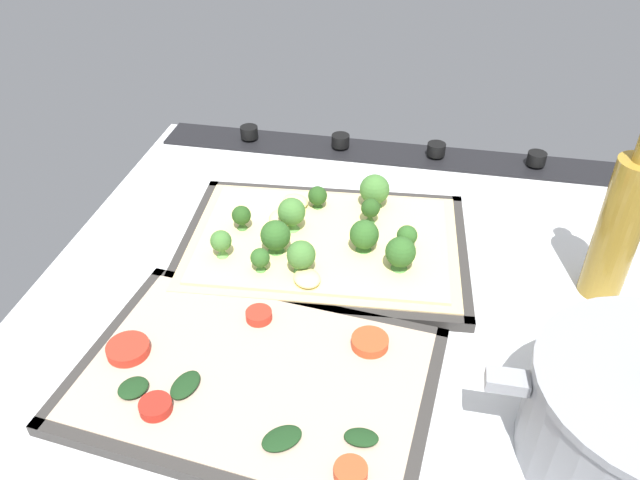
{
  "coord_description": "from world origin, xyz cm",
  "views": [
    {
      "loc": [
        -6.42,
        55.49,
        47.98
      ],
      "look_at": [
        4.62,
        -0.9,
        5.25
      ],
      "focal_mm": 35.44,
      "sensor_mm": 36.0,
      "label": 1
    }
  ],
  "objects_px": {
    "veggie_pizza_back": "(253,377)",
    "oil_bottle": "(620,225)",
    "broccoli_pizza": "(324,238)",
    "baking_tray_front": "(323,248)",
    "baking_tray_back": "(255,381)"
  },
  "relations": [
    {
      "from": "oil_bottle",
      "to": "veggie_pizza_back",
      "type": "bearing_deg",
      "value": 30.82
    },
    {
      "from": "baking_tray_back",
      "to": "baking_tray_front",
      "type": "bearing_deg",
      "value": -96.51
    },
    {
      "from": "baking_tray_front",
      "to": "broccoli_pizza",
      "type": "bearing_deg",
      "value": 141.88
    },
    {
      "from": "baking_tray_front",
      "to": "baking_tray_back",
      "type": "bearing_deg",
      "value": 83.49
    },
    {
      "from": "baking_tray_front",
      "to": "veggie_pizza_back",
      "type": "bearing_deg",
      "value": 83.16
    },
    {
      "from": "broccoli_pizza",
      "to": "baking_tray_back",
      "type": "relative_size",
      "value": 0.94
    },
    {
      "from": "broccoli_pizza",
      "to": "veggie_pizza_back",
      "type": "distance_m",
      "value": 0.22
    },
    {
      "from": "baking_tray_back",
      "to": "oil_bottle",
      "type": "height_order",
      "value": "oil_bottle"
    },
    {
      "from": "oil_bottle",
      "to": "broccoli_pizza",
      "type": "bearing_deg",
      "value": -2.3
    },
    {
      "from": "baking_tray_front",
      "to": "oil_bottle",
      "type": "bearing_deg",
      "value": 177.58
    },
    {
      "from": "baking_tray_front",
      "to": "oil_bottle",
      "type": "distance_m",
      "value": 0.34
    },
    {
      "from": "veggie_pizza_back",
      "to": "oil_bottle",
      "type": "bearing_deg",
      "value": -149.18
    },
    {
      "from": "baking_tray_front",
      "to": "baking_tray_back",
      "type": "distance_m",
      "value": 0.22
    },
    {
      "from": "broccoli_pizza",
      "to": "baking_tray_front",
      "type": "bearing_deg",
      "value": -38.12
    },
    {
      "from": "broccoli_pizza",
      "to": "baking_tray_back",
      "type": "distance_m",
      "value": 0.22
    }
  ]
}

